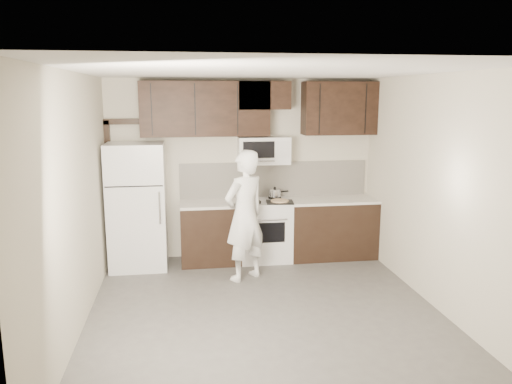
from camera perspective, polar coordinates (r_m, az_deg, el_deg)
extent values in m
plane|color=#4C4A48|center=(5.84, 1.16, -13.85)|extent=(4.50, 4.50, 0.00)
plane|color=beige|center=(7.61, -1.61, 2.66)|extent=(4.00, 0.00, 4.00)
plane|color=white|center=(5.30, 1.28, 13.65)|extent=(4.50, 4.50, 0.00)
cube|color=black|center=(7.45, -5.23, -4.76)|extent=(0.87, 0.62, 0.87)
cube|color=black|center=(7.77, 8.59, -4.18)|extent=(1.32, 0.62, 0.87)
cube|color=white|center=(7.34, -5.30, -1.34)|extent=(0.87, 0.64, 0.04)
cube|color=white|center=(7.66, 8.69, -0.89)|extent=(1.32, 0.64, 0.04)
cube|color=silver|center=(7.54, 0.98, -4.45)|extent=(0.76, 0.62, 0.89)
cube|color=silver|center=(7.43, 0.99, -1.07)|extent=(0.76, 0.62, 0.02)
cube|color=black|center=(7.23, 1.38, -4.67)|extent=(0.50, 0.01, 0.30)
cylinder|color=silver|center=(7.15, 1.43, -3.20)|extent=(0.55, 0.02, 0.02)
cylinder|color=black|center=(7.25, -0.22, -1.17)|extent=(0.20, 0.20, 0.03)
cylinder|color=black|center=(7.31, 2.58, -1.08)|extent=(0.20, 0.20, 0.03)
cylinder|color=black|center=(7.54, -0.54, -0.69)|extent=(0.20, 0.20, 0.03)
cylinder|color=black|center=(7.60, 2.15, -0.61)|extent=(0.20, 0.20, 0.03)
cube|color=silver|center=(7.70, 2.11, 1.48)|extent=(2.90, 0.02, 0.54)
cube|color=black|center=(7.31, -5.83, 9.43)|extent=(1.85, 0.35, 0.78)
cube|color=black|center=(7.67, 9.49, 9.41)|extent=(1.10, 0.35, 0.78)
cube|color=black|center=(7.40, 0.86, 10.98)|extent=(0.76, 0.35, 0.40)
cube|color=silver|center=(7.42, 0.86, 4.79)|extent=(0.76, 0.38, 0.40)
cube|color=black|center=(7.21, 0.33, 4.85)|extent=(0.46, 0.01, 0.24)
cube|color=silver|center=(7.28, 3.14, 4.88)|extent=(0.18, 0.01, 0.24)
cylinder|color=silver|center=(7.21, 0.35, 3.56)|extent=(0.46, 0.02, 0.02)
cube|color=silver|center=(7.31, -13.40, -1.57)|extent=(0.80, 0.72, 1.80)
cube|color=black|center=(6.89, -13.78, 0.62)|extent=(0.77, 0.01, 0.02)
cylinder|color=silver|center=(6.90, -10.96, -1.79)|extent=(0.03, 0.03, 0.45)
cube|color=black|center=(7.64, -16.31, -0.03)|extent=(0.08, 0.08, 2.10)
cube|color=black|center=(7.49, -15.14, 7.77)|extent=(0.50, 0.08, 0.08)
cylinder|color=silver|center=(7.59, 2.15, -0.19)|extent=(0.19, 0.19, 0.14)
sphere|color=black|center=(7.57, 2.16, 0.45)|extent=(0.04, 0.04, 0.04)
cylinder|color=black|center=(7.65, 3.11, 0.05)|extent=(0.17, 0.07, 0.02)
cube|color=black|center=(7.29, 2.73, -1.16)|extent=(0.41, 0.33, 0.02)
cylinder|color=beige|center=(7.28, 2.73, -1.01)|extent=(0.29, 0.29, 0.02)
imported|color=silver|center=(6.63, -1.31, -2.73)|extent=(0.77, 0.71, 1.76)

